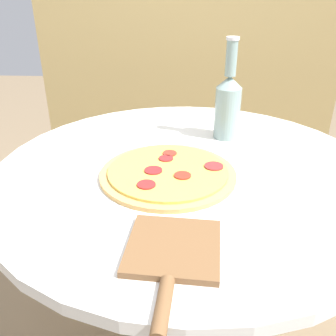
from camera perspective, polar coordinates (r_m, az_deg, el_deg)
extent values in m
cylinder|color=silver|center=(1.12, 2.54, -17.85)|extent=(0.10, 0.10, 0.73)
cylinder|color=silver|center=(0.89, 3.03, -0.60)|extent=(0.91, 0.91, 0.02)
cube|color=tan|center=(1.82, 3.26, 16.13)|extent=(1.40, 0.04, 1.65)
cylinder|color=tan|center=(0.85, 0.00, -0.90)|extent=(0.31, 0.31, 0.01)
cylinder|color=#E0BC4C|center=(0.84, 0.00, -0.42)|extent=(0.27, 0.27, 0.01)
cylinder|color=maroon|center=(0.84, -2.25, -0.36)|extent=(0.04, 0.04, 0.00)
cylinder|color=#A52E22|center=(0.92, 0.27, 2.27)|extent=(0.03, 0.03, 0.00)
cylinder|color=#A72424|center=(0.78, -3.32, -2.53)|extent=(0.04, 0.04, 0.00)
cylinder|color=maroon|center=(0.86, 6.99, 0.29)|extent=(0.04, 0.04, 0.00)
cylinder|color=#A12C1F|center=(0.81, 2.22, -1.13)|extent=(0.04, 0.04, 0.00)
cylinder|color=maroon|center=(0.89, -0.31, 1.48)|extent=(0.03, 0.03, 0.00)
cylinder|color=gray|center=(1.04, 9.01, 8.28)|extent=(0.07, 0.07, 0.14)
cone|color=gray|center=(1.02, 9.37, 12.83)|extent=(0.07, 0.07, 0.03)
cylinder|color=gray|center=(1.01, 9.64, 16.16)|extent=(0.03, 0.03, 0.09)
cylinder|color=silver|center=(1.00, 9.86, 18.90)|extent=(0.03, 0.03, 0.01)
cube|color=brown|center=(0.63, 0.85, -11.94)|extent=(0.16, 0.16, 0.01)
cylinder|color=brown|center=(0.54, -0.78, -20.46)|extent=(0.03, 0.10, 0.02)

